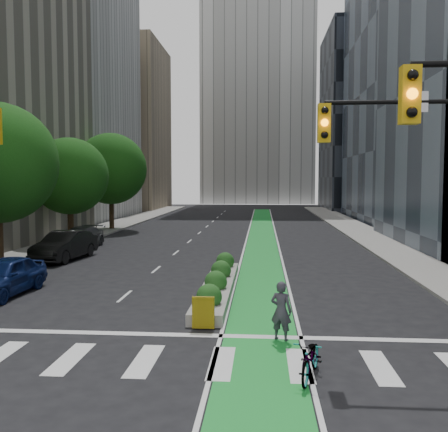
% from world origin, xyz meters
% --- Properties ---
extents(ground, '(160.00, 160.00, 0.00)m').
position_xyz_m(ground, '(0.00, 0.00, 0.00)').
color(ground, black).
rests_on(ground, ground).
extents(sidewalk_left, '(3.60, 90.00, 0.15)m').
position_xyz_m(sidewalk_left, '(-11.80, 25.00, 0.07)').
color(sidewalk_left, gray).
rests_on(sidewalk_left, ground).
extents(sidewalk_right, '(3.60, 90.00, 0.15)m').
position_xyz_m(sidewalk_right, '(11.80, 25.00, 0.07)').
color(sidewalk_right, gray).
rests_on(sidewalk_right, ground).
extents(bike_lane_paint, '(2.20, 70.00, 0.01)m').
position_xyz_m(bike_lane_paint, '(3.00, 30.00, 0.01)').
color(bike_lane_paint, green).
rests_on(bike_lane_paint, ground).
extents(building_lt_mid, '(14.00, 22.00, 48.00)m').
position_xyz_m(building_lt_mid, '(-21.00, 45.00, 24.00)').
color(building_lt_mid, silver).
rests_on(building_lt_mid, ground).
extents(building_tan_far, '(14.00, 16.00, 26.00)m').
position_xyz_m(building_tan_far, '(-20.00, 66.00, 13.00)').
color(building_tan_far, tan).
rests_on(building_tan_far, ground).
extents(building_glass_far, '(14.00, 24.00, 42.00)m').
position_xyz_m(building_glass_far, '(21.00, 45.00, 21.00)').
color(building_glass_far, '#19212D').
rests_on(building_glass_far, ground).
extents(building_dark_end, '(14.00, 18.00, 28.00)m').
position_xyz_m(building_dark_end, '(20.00, 68.00, 14.00)').
color(building_dark_end, black).
rests_on(building_dark_end, ground).
extents(building_distant, '(22.00, 16.00, 70.00)m').
position_xyz_m(building_distant, '(2.00, 90.00, 35.00)').
color(building_distant, silver).
rests_on(building_distant, ground).
extents(tree_midfar, '(5.60, 5.60, 7.76)m').
position_xyz_m(tree_midfar, '(-11.00, 22.00, 4.95)').
color(tree_midfar, black).
rests_on(tree_midfar, ground).
extents(tree_far, '(6.60, 6.60, 9.00)m').
position_xyz_m(tree_far, '(-11.00, 32.00, 5.69)').
color(tree_far, black).
rests_on(tree_far, ground).
extents(median_planter, '(1.20, 10.26, 1.10)m').
position_xyz_m(median_planter, '(1.20, 7.04, 0.37)').
color(median_planter, gray).
rests_on(median_planter, ground).
extents(bicycle, '(1.13, 1.95, 0.97)m').
position_xyz_m(bicycle, '(4.20, -1.81, 0.49)').
color(bicycle, gray).
rests_on(bicycle, ground).
extents(cyclist, '(0.75, 0.63, 1.76)m').
position_xyz_m(cyclist, '(3.59, 0.96, 0.88)').
color(cyclist, '#37333D').
rests_on(cyclist, ground).
extents(parked_car_left_near, '(2.06, 4.68, 1.57)m').
position_xyz_m(parked_car_left_near, '(-7.45, 5.80, 0.78)').
color(parked_car_left_near, '#0D1D52').
rests_on(parked_car_left_near, ground).
extents(parked_car_left_mid, '(2.38, 5.30, 1.69)m').
position_xyz_m(parked_car_left_mid, '(-8.49, 14.67, 0.85)').
color(parked_car_left_mid, black).
rests_on(parked_car_left_mid, ground).
extents(parked_car_left_far, '(2.43, 5.11, 1.44)m').
position_xyz_m(parked_car_left_far, '(-9.50, 19.79, 0.72)').
color(parked_car_left_far, '#4F5154').
rests_on(parked_car_left_far, ground).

